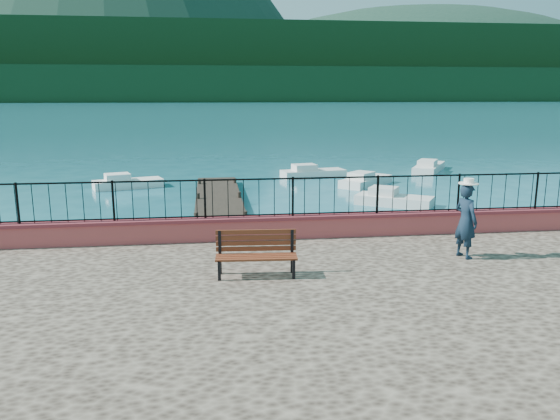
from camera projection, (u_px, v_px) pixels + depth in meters
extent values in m
plane|color=#19596B|center=(336.00, 345.00, 10.67)|extent=(2000.00, 2000.00, 0.00)
cube|color=#A83F3C|center=(304.00, 226.00, 13.94)|extent=(28.00, 0.46, 0.58)
cube|color=black|center=(305.00, 197.00, 13.78)|extent=(27.00, 0.05, 0.95)
cube|color=#2D231C|center=(220.00, 211.00, 22.02)|extent=(2.00, 16.00, 0.30)
cube|color=black|center=(211.00, 85.00, 299.57)|extent=(900.00, 60.00, 18.00)
cube|color=black|center=(210.00, 66.00, 354.99)|extent=(900.00, 120.00, 44.00)
ellipsoid|color=#142D23|center=(418.00, 97.00, 581.31)|extent=(448.00, 384.00, 180.00)
cube|color=black|center=(256.00, 267.00, 10.97)|extent=(1.66, 0.60, 0.41)
cube|color=maroon|center=(256.00, 242.00, 11.11)|extent=(1.63, 0.19, 0.50)
imported|color=black|center=(466.00, 221.00, 12.12)|extent=(0.57, 0.71, 1.68)
cylinder|color=white|center=(469.00, 181.00, 11.93)|extent=(0.44, 0.44, 0.12)
cube|color=white|center=(92.00, 242.00, 16.47)|extent=(4.35, 3.05, 0.80)
cube|color=silver|center=(394.00, 196.00, 23.81)|extent=(3.43, 2.86, 0.80)
cube|color=silver|center=(366.00, 178.00, 28.95)|extent=(3.43, 3.42, 0.80)
cube|color=white|center=(128.00, 180.00, 28.19)|extent=(3.68, 2.31, 0.80)
cube|color=silver|center=(313.00, 170.00, 31.77)|extent=(3.89, 1.98, 0.80)
cube|color=silver|center=(429.00, 165.00, 34.23)|extent=(3.42, 4.36, 0.80)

